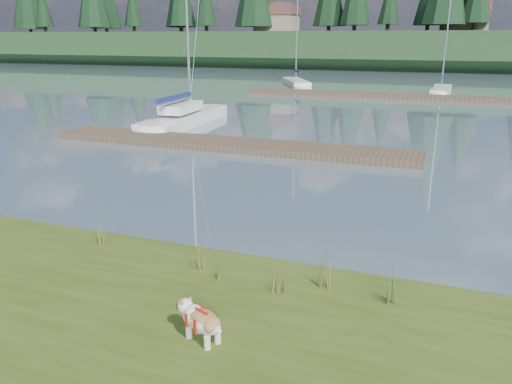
% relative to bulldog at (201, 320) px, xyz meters
% --- Properties ---
extents(ground, '(200.00, 200.00, 0.00)m').
position_rel_bulldog_xyz_m(ground, '(-1.56, 34.45, -0.67)').
color(ground, slate).
rests_on(ground, ground).
extents(ridge, '(200.00, 20.00, 5.00)m').
position_rel_bulldog_xyz_m(ridge, '(-1.56, 77.45, 1.83)').
color(ridge, '#1B3419').
rests_on(ridge, ground).
extents(bulldog, '(0.87, 0.57, 0.51)m').
position_rel_bulldog_xyz_m(bulldog, '(0.00, 0.00, 0.00)').
color(bulldog, silver).
rests_on(bulldog, bank).
extents(sailboat_main, '(2.37, 9.20, 13.07)m').
position_rel_bulldog_xyz_m(sailboat_main, '(-10.13, 18.84, -0.25)').
color(sailboat_main, white).
rests_on(sailboat_main, ground).
extents(dock_near, '(16.00, 2.00, 0.30)m').
position_rel_bulldog_xyz_m(dock_near, '(-5.56, 13.45, -0.52)').
color(dock_near, '#4C3D2C').
rests_on(dock_near, ground).
extents(dock_far, '(26.00, 2.20, 0.30)m').
position_rel_bulldog_xyz_m(dock_far, '(0.44, 34.45, -0.52)').
color(dock_far, '#4C3D2C').
rests_on(dock_far, ground).
extents(sailboat_bg_1, '(4.99, 7.83, 11.90)m').
position_rel_bulldog_xyz_m(sailboat_bg_1, '(-11.07, 42.29, -0.34)').
color(sailboat_bg_1, white).
rests_on(sailboat_bg_1, ground).
extents(sailboat_bg_2, '(1.64, 6.84, 10.32)m').
position_rel_bulldog_xyz_m(sailboat_bg_2, '(2.52, 39.22, -0.34)').
color(sailboat_bg_2, white).
rests_on(sailboat_bg_2, ground).
extents(weed_0, '(0.17, 0.14, 0.72)m').
position_rel_bulldog_xyz_m(weed_0, '(-1.10, 2.02, -0.02)').
color(weed_0, '#475B23').
rests_on(weed_0, bank).
extents(weed_1, '(0.17, 0.14, 0.53)m').
position_rel_bulldog_xyz_m(weed_1, '(-0.58, 1.79, -0.10)').
color(weed_1, '#475B23').
rests_on(weed_1, bank).
extents(weed_2, '(0.17, 0.14, 0.71)m').
position_rel_bulldog_xyz_m(weed_2, '(1.29, 2.16, -0.02)').
color(weed_2, '#475B23').
rests_on(weed_2, bank).
extents(weed_3, '(0.17, 0.14, 0.62)m').
position_rel_bulldog_xyz_m(weed_3, '(-3.49, 2.34, -0.06)').
color(weed_3, '#475B23').
rests_on(weed_3, bank).
extents(weed_4, '(0.17, 0.14, 0.47)m').
position_rel_bulldog_xyz_m(weed_4, '(0.61, 1.76, -0.12)').
color(weed_4, '#475B23').
rests_on(weed_4, bank).
extents(weed_5, '(0.17, 0.14, 0.72)m').
position_rel_bulldog_xyz_m(weed_5, '(2.35, 1.98, -0.02)').
color(weed_5, '#475B23').
rests_on(weed_5, bank).
extents(mud_lip, '(60.00, 0.50, 0.14)m').
position_rel_bulldog_xyz_m(mud_lip, '(-1.56, 2.85, -0.60)').
color(mud_lip, '#33281C').
rests_on(mud_lip, ground).
extents(house_0, '(6.30, 5.30, 4.65)m').
position_rel_bulldog_xyz_m(house_0, '(-23.56, 74.45, 6.64)').
color(house_0, gray).
rests_on(house_0, ridge).
extents(house_1, '(6.30, 5.30, 4.65)m').
position_rel_bulldog_xyz_m(house_1, '(4.44, 75.45, 6.64)').
color(house_1, gray).
rests_on(house_1, ridge).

